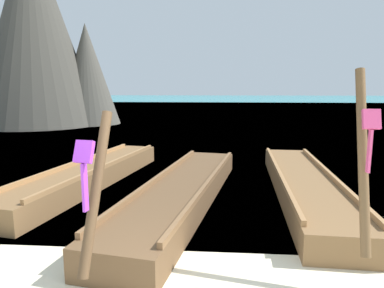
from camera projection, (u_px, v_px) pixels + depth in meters
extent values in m
plane|color=teal|center=(215.00, 102.00, 64.37)|extent=(120.00, 120.00, 0.00)
cube|color=brown|center=(91.00, 176.00, 8.94)|extent=(2.19, 6.58, 0.50)
cube|color=#9F7246|center=(74.00, 163.00, 9.01)|extent=(1.15, 5.90, 0.10)
cube|color=#9F7246|center=(107.00, 165.00, 8.77)|extent=(1.15, 5.90, 0.10)
cube|color=brown|center=(183.00, 192.00, 7.52)|extent=(2.42, 7.00, 0.49)
cube|color=brown|center=(158.00, 178.00, 7.62)|extent=(1.17, 6.26, 0.10)
cube|color=brown|center=(209.00, 181.00, 7.33)|extent=(1.17, 6.26, 0.10)
cylinder|color=brown|center=(96.00, 191.00, 3.86)|extent=(0.26, 0.81, 1.79)
cube|color=purple|center=(84.00, 152.00, 3.59)|extent=(0.22, 0.18, 0.25)
cube|color=purple|center=(85.00, 187.00, 3.64)|extent=(0.04, 0.08, 0.53)
cube|color=brown|center=(303.00, 185.00, 8.07)|extent=(1.62, 6.87, 0.48)
cube|color=#9F7246|center=(279.00, 173.00, 8.10)|extent=(0.44, 6.26, 0.10)
cube|color=#9F7246|center=(330.00, 174.00, 7.94)|extent=(0.44, 6.26, 0.10)
cylinder|color=brown|center=(363.00, 160.00, 4.31)|extent=(0.17, 0.84, 2.32)
cube|color=#F24C8C|center=(371.00, 119.00, 4.06)|extent=(0.21, 0.14, 0.25)
cube|color=#F24C8C|center=(369.00, 151.00, 4.10)|extent=(0.03, 0.08, 0.53)
cone|color=#47443D|center=(34.00, 27.00, 22.85)|extent=(8.25, 8.25, 13.22)
cone|color=#4E4B43|center=(87.00, 74.00, 23.93)|extent=(4.40, 4.40, 6.96)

